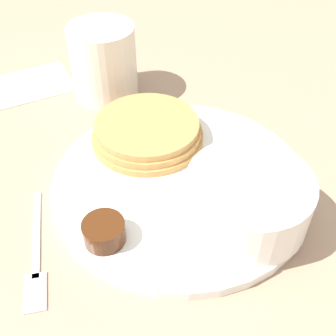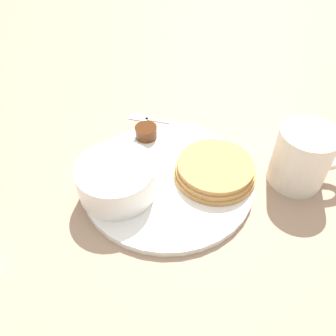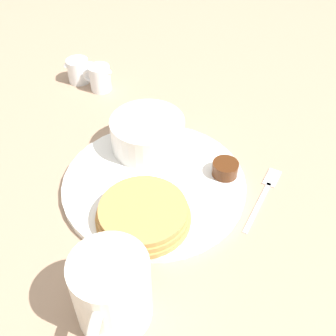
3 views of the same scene
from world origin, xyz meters
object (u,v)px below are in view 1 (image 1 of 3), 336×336
bowl (248,198)px  coffee_mug (103,61)px  plate (181,182)px  fork (36,260)px

bowl → coffee_mug: coffee_mug is taller
plate → bowl: bowl is taller
bowl → coffee_mug: (0.11, -0.28, 0.01)m
bowl → coffee_mug: 0.30m
coffee_mug → fork: size_ratio=0.86×
plate → coffee_mug: (0.06, -0.21, 0.05)m
bowl → coffee_mug: bearing=-68.8°
plate → bowl: 0.09m
plate → fork: size_ratio=1.97×
fork → coffee_mug: bearing=-109.9°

